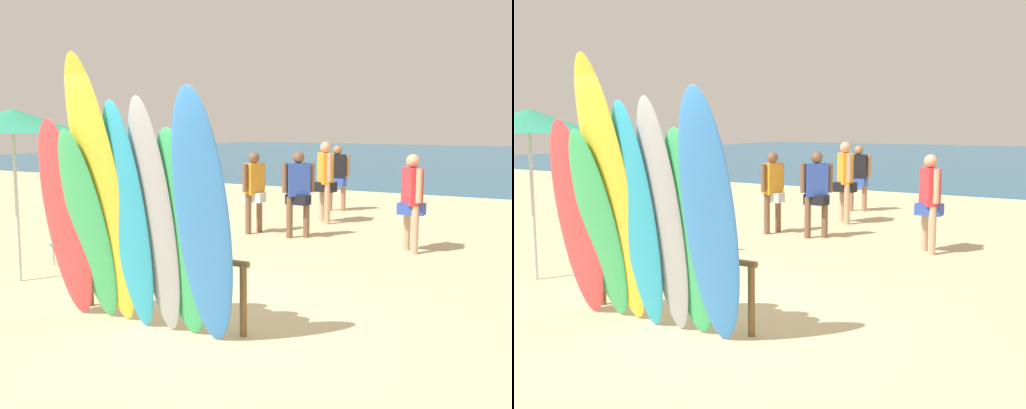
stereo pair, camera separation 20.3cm
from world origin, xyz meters
The scene contains 17 objects.
ground centered at (0.00, 14.00, 0.00)m, with size 60.00×60.00×0.00m, color #D3BC8C.
surfboard_rack centered at (0.00, 0.00, 0.55)m, with size 2.13×0.07×0.74m.
surfboard_red_0 centered at (-0.87, -0.44, 1.05)m, with size 0.56×0.08×2.13m, color #D13D42.
surfboard_green_1 centered at (-0.55, -0.44, 1.00)m, with size 0.51×0.07×2.06m, color #38B266.
surfboard_yellow_2 centered at (-0.33, -0.48, 1.36)m, with size 0.57×0.07×2.77m, color yellow.
surfboard_teal_3 centered at (-0.02, -0.44, 1.14)m, with size 0.48×0.07×2.30m, color #289EC6.
surfboard_grey_4 centered at (0.27, -0.41, 1.15)m, with size 0.49×0.07×2.33m, color #999EA3.
surfboard_green_5 centered at (0.53, -0.35, 1.01)m, with size 0.55×0.08×2.04m, color #38B266.
surfboard_blue_6 centered at (0.86, -0.46, 1.19)m, with size 0.56×0.07×2.41m, color #337AD1.
beachgoer_strolling centered at (-1.51, 8.46, 0.88)m, with size 0.56×0.31×1.53m.
beachgoer_midbeach centered at (1.30, 4.70, 0.90)m, with size 0.41×0.48×1.57m.
beachgoer_by_water centered at (-1.73, 4.93, 0.87)m, with size 0.39×0.56×1.52m.
beachgoer_photographing centered at (-1.05, 6.70, 0.96)m, with size 0.45×0.50×1.67m.
beachgoer_near_rack centered at (-0.80, 4.92, 0.90)m, with size 0.48×0.41×1.55m.
beach_chair_red centered at (-2.67, 1.52, 0.43)m, with size 0.60×0.72×0.83m.
beach_chair_blue centered at (-1.85, 2.76, 0.43)m, with size 0.53×0.67×0.83m.
beach_umbrella centered at (-2.60, 0.35, 2.08)m, with size 1.71×1.71×2.23m.
Camera 2 is at (4.15, -4.83, 2.05)m, focal length 43.22 mm.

